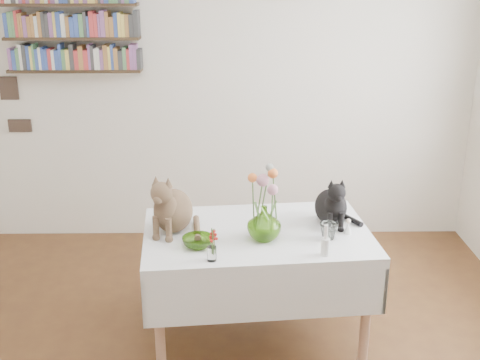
{
  "coord_description": "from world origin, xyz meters",
  "views": [
    {
      "loc": [
        0.09,
        -2.43,
        2.15
      ],
      "look_at": [
        0.13,
        0.64,
        1.05
      ],
      "focal_mm": 45.0,
      "sensor_mm": 36.0,
      "label": 1
    }
  ],
  "objects_px": {
    "tabby_cat": "(173,200)",
    "bookshelf_unit": "(70,10)",
    "flower_vase": "(264,223)",
    "dining_table": "(257,258)",
    "black_cat": "(331,198)"
  },
  "relations": [
    {
      "from": "tabby_cat",
      "to": "bookshelf_unit",
      "type": "xyz_separation_m",
      "value": [
        -0.85,
        1.38,
        0.96
      ]
    },
    {
      "from": "tabby_cat",
      "to": "flower_vase",
      "type": "height_order",
      "value": "tabby_cat"
    },
    {
      "from": "dining_table",
      "to": "bookshelf_unit",
      "type": "height_order",
      "value": "bookshelf_unit"
    },
    {
      "from": "dining_table",
      "to": "flower_vase",
      "type": "distance_m",
      "value": 0.29
    },
    {
      "from": "flower_vase",
      "to": "black_cat",
      "type": "bearing_deg",
      "value": 29.72
    },
    {
      "from": "dining_table",
      "to": "black_cat",
      "type": "height_order",
      "value": "black_cat"
    },
    {
      "from": "bookshelf_unit",
      "to": "dining_table",
      "type": "bearing_deg",
      "value": -46.83
    },
    {
      "from": "dining_table",
      "to": "flower_vase",
      "type": "bearing_deg",
      "value": -72.06
    },
    {
      "from": "dining_table",
      "to": "bookshelf_unit",
      "type": "bearing_deg",
      "value": 133.17
    },
    {
      "from": "black_cat",
      "to": "flower_vase",
      "type": "height_order",
      "value": "black_cat"
    },
    {
      "from": "dining_table",
      "to": "black_cat",
      "type": "bearing_deg",
      "value": 15.81
    },
    {
      "from": "black_cat",
      "to": "flower_vase",
      "type": "xyz_separation_m",
      "value": [
        -0.41,
        -0.23,
        -0.06
      ]
    },
    {
      "from": "tabby_cat",
      "to": "bookshelf_unit",
      "type": "distance_m",
      "value": 1.88
    },
    {
      "from": "tabby_cat",
      "to": "black_cat",
      "type": "relative_size",
      "value": 1.19
    },
    {
      "from": "bookshelf_unit",
      "to": "tabby_cat",
      "type": "bearing_deg",
      "value": -58.59
    }
  ]
}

